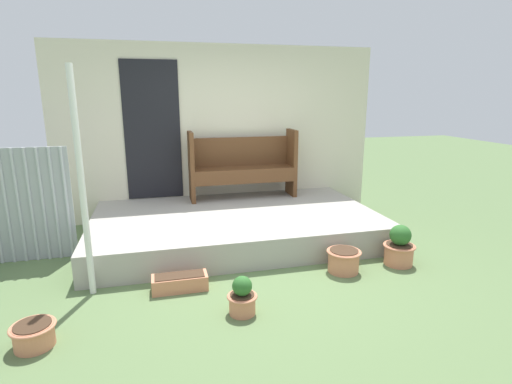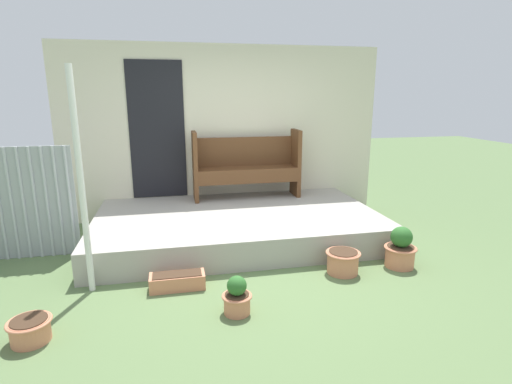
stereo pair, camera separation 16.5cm
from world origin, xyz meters
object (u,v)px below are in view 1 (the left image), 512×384
object	(u,v)px
flower_pot_middle	(242,298)
flower_pot_far_right	(399,247)
support_post	(82,186)
planter_box_rect	(180,282)
flower_pot_right	(344,260)
flower_pot_left	(34,334)
bench	(243,163)

from	to	relation	value
flower_pot_middle	flower_pot_far_right	bearing A→B (deg)	16.89
support_post	planter_box_rect	size ratio (longest dim) A/B	3.96
flower_pot_middle	flower_pot_right	distance (m)	1.37
flower_pot_right	flower_pot_far_right	world-z (taller)	flower_pot_far_right
flower_pot_left	flower_pot_middle	distance (m)	1.65
flower_pot_left	planter_box_rect	bearing A→B (deg)	29.66
support_post	flower_pot_far_right	world-z (taller)	support_post
bench	flower_pot_middle	world-z (taller)	bench
support_post	flower_pot_middle	bearing A→B (deg)	-28.52
flower_pot_left	flower_pot_right	xyz separation A→B (m)	(2.89, 0.64, 0.03)
support_post	flower_pot_middle	xyz separation A→B (m)	(1.33, -0.72, -0.92)
bench	flower_pot_far_right	distance (m)	2.58
support_post	bench	distance (m)	2.76
flower_pot_middle	bench	bearing A→B (deg)	77.51
flower_pot_middle	flower_pot_far_right	world-z (taller)	flower_pot_far_right
flower_pot_left	flower_pot_right	world-z (taller)	flower_pot_right
support_post	flower_pot_far_right	size ratio (longest dim) A/B	4.60
flower_pot_right	flower_pot_far_right	size ratio (longest dim) A/B	0.81
flower_pot_far_right	planter_box_rect	world-z (taller)	flower_pot_far_right
bench	planter_box_rect	world-z (taller)	bench
flower_pot_far_right	flower_pot_right	bearing A→B (deg)	-178.45
flower_pot_left	flower_pot_far_right	xyz separation A→B (m)	(3.59, 0.66, 0.10)
support_post	planter_box_rect	distance (m)	1.30
support_post	flower_pot_left	size ratio (longest dim) A/B	6.43
bench	flower_pot_right	distance (m)	2.34
support_post	flower_pot_right	world-z (taller)	support_post
bench	flower_pot_right	world-z (taller)	bench
support_post	planter_box_rect	bearing A→B (deg)	-9.88
flower_pot_left	flower_pot_far_right	distance (m)	3.65
support_post	flower_pot_middle	size ratio (longest dim) A/B	6.08
flower_pot_middle	planter_box_rect	xyz separation A→B (m)	(-0.50, 0.58, -0.08)
flower_pot_left	flower_pot_right	bearing A→B (deg)	12.48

